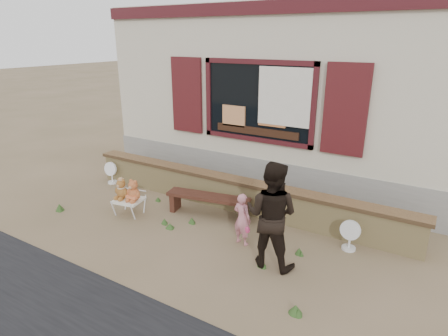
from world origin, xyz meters
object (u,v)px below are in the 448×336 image
Objects in this scene: child at (242,219)px; folding_chair at (129,201)px; teddy_bear_left at (122,188)px; adult at (271,215)px; teddy_bear_right at (134,190)px; bench at (208,201)px.

folding_chair is at bearing 13.35° from child.
adult is (3.22, -0.13, 0.30)m from teddy_bear_left.
adult is at bearing -13.12° from teddy_bear_right.
bench is 1.45m from teddy_bear_right.
bench is 4.03× the size of teddy_bear_left.
teddy_bear_right is 2.30m from child.
child is 0.82m from adult.
teddy_bear_right is at bearing 0.00° from folding_chair.
adult reaches higher than teddy_bear_left.
teddy_bear_left is at bearing -5.12° from adult.
child is at bearing -40.02° from bench.
teddy_bear_right is 2.97m from adult.
folding_chair is at bearing -5.66° from adult.
teddy_bear_left is (-0.14, -0.02, 0.24)m from folding_chair.
bench is at bearing -19.83° from child.
folding_chair is at bearing -161.23° from bench.
teddy_bear_right reaches higher than bench.
teddy_bear_left is at bearing -180.00° from teddy_bear_right.
folding_chair is 0.28m from teddy_bear_left.
adult is (0.65, -0.32, 0.38)m from child.
bench is 1.56m from folding_chair.
teddy_bear_right is at bearing 0.00° from teddy_bear_left.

